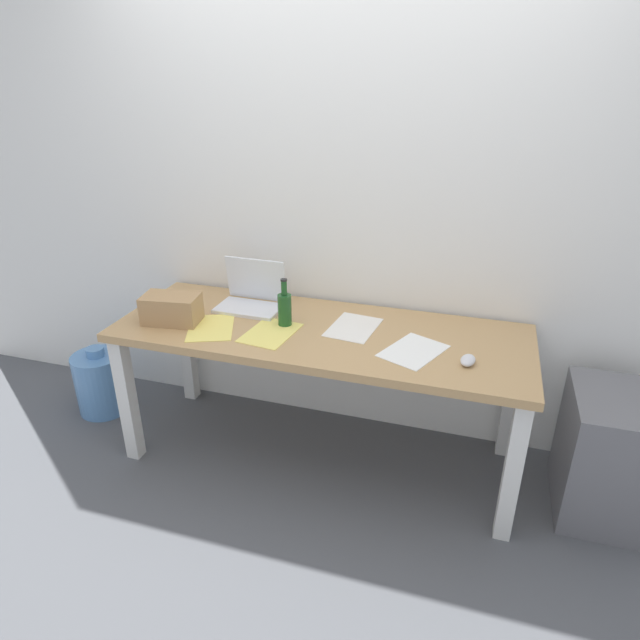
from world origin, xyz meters
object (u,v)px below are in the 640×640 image
Objects in this scene: desk at (320,346)px; water_cooler_jug at (101,382)px; beer_bottle at (284,309)px; computer_mouse at (468,360)px; cardboard_box at (172,309)px; laptop_left at (252,297)px; filing_cabinet at (610,455)px.

water_cooler_jug is (-1.36, 0.02, -0.46)m from desk.
beer_bottle is 0.88m from computer_mouse.
laptop_left is at bearing 43.37° from cardboard_box.
computer_mouse reaches higher than water_cooler_jug.
water_cooler_jug is at bearing 178.73° from beer_bottle.
desk is 8.35× the size of beer_bottle.
cardboard_box is at bearing -176.10° from filing_cabinet.
laptop_left is 1.40× the size of beer_bottle.
laptop_left is at bearing 175.46° from filing_cabinet.
laptop_left reaches higher than computer_mouse.
beer_bottle is 0.40× the size of filing_cabinet.
filing_cabinet is at bearing 20.62° from computer_mouse.
beer_bottle reaches higher than cardboard_box.
laptop_left is 0.56× the size of filing_cabinet.
cardboard_box is (-1.41, 0.00, 0.05)m from computer_mouse.
laptop_left is 1.85m from filing_cabinet.
water_cooler_jug is (-0.64, 0.15, -0.62)m from cardboard_box.
computer_mouse is 0.17× the size of filing_cabinet.
computer_mouse is at bearing -0.15° from cardboard_box.
filing_cabinet is (1.77, -0.14, -0.49)m from laptop_left.
cardboard_box is 0.66× the size of water_cooler_jug.
cardboard_box is at bearing -136.63° from laptop_left.
computer_mouse is (0.69, -0.13, 0.11)m from desk.
laptop_left is at bearing 7.89° from water_cooler_jug.
beer_bottle reaches higher than water_cooler_jug.
desk reaches higher than filing_cabinet.
desk is at bearing 1.44° from beer_bottle.
beer_bottle is at bearing 13.10° from cardboard_box.
desk is 5.95× the size of laptop_left.
beer_bottle is (-0.18, -0.00, 0.18)m from desk.
computer_mouse reaches higher than desk.
desk is at bearing -19.97° from laptop_left.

